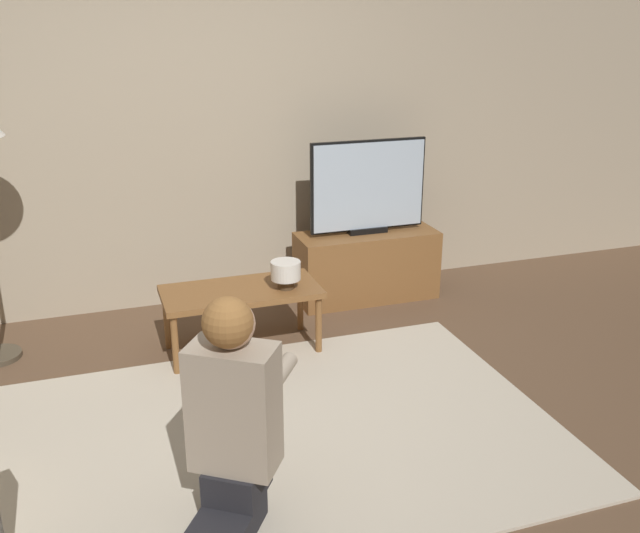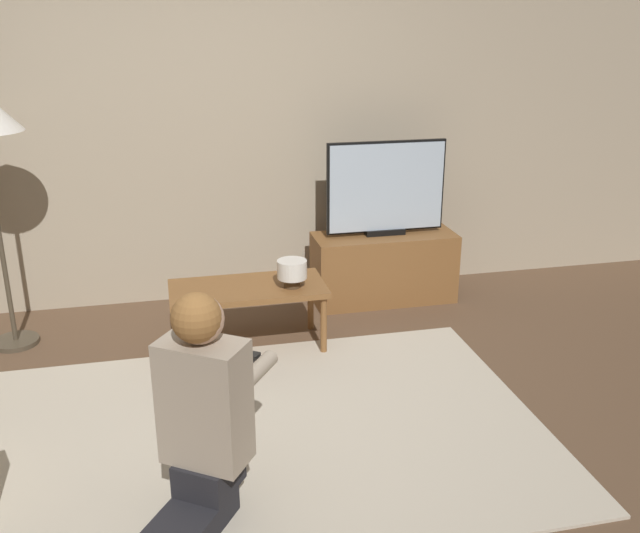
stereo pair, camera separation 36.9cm
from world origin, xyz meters
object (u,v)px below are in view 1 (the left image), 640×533
(tv, at_px, (368,187))
(person_kneeling, at_px, (233,414))
(coffee_table, at_px, (241,296))
(table_lamp, at_px, (286,272))

(tv, bearing_deg, person_kneeling, -124.19)
(tv, xyz_separation_m, coffee_table, (-1.05, -0.56, -0.47))
(person_kneeling, bearing_deg, coffee_table, -69.43)
(tv, relative_size, table_lamp, 4.68)
(tv, distance_m, person_kneeling, 2.55)
(tv, xyz_separation_m, table_lamp, (-0.79, -0.64, -0.32))
(coffee_table, bearing_deg, person_kneeling, -103.66)
(coffee_table, distance_m, person_kneeling, 1.58)
(tv, distance_m, table_lamp, 1.06)
(coffee_table, height_order, person_kneeling, person_kneeling)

